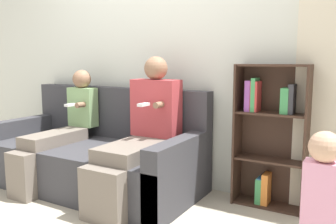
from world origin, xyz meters
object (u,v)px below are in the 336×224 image
(child_seated, at_px, (60,129))
(bookshelf, at_px, (270,136))
(toddler_standing, at_px, (322,200))
(couch, at_px, (95,157))
(adult_seated, at_px, (141,130))

(child_seated, relative_size, bookshelf, 0.94)
(toddler_standing, bearing_deg, couch, 166.03)
(couch, xyz_separation_m, toddler_standing, (2.03, -0.50, 0.17))
(child_seated, height_order, toddler_standing, child_seated)
(couch, bearing_deg, child_seated, -158.84)
(couch, distance_m, adult_seated, 0.68)
(adult_seated, bearing_deg, bookshelf, 25.30)
(couch, relative_size, toddler_standing, 2.49)
(child_seated, bearing_deg, bookshelf, 14.84)
(adult_seated, height_order, bookshelf, adult_seated)
(adult_seated, xyz_separation_m, bookshelf, (0.95, 0.45, -0.03))
(bookshelf, bearing_deg, child_seated, -165.16)
(adult_seated, distance_m, child_seated, 0.90)
(couch, height_order, adult_seated, adult_seated)
(couch, distance_m, bookshelf, 1.60)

